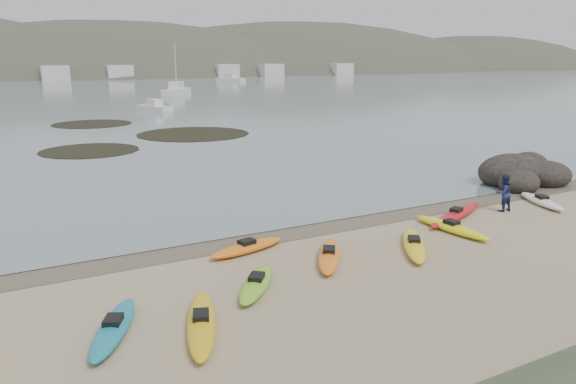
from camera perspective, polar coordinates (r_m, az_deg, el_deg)
ground at (r=22.26m, az=0.00°, el=-3.75°), size 600.00×600.00×0.00m
wet_sand at (r=22.01m, az=0.38°, el=-3.95°), size 60.00×60.00×0.00m
kayaks at (r=18.75m, az=5.20°, el=-6.67°), size 25.24×7.75×0.34m
person_east at (r=26.30m, az=21.05°, el=-0.09°), size 0.84×0.68×1.65m
rock_cluster at (r=32.63m, az=22.71°, el=1.29°), size 5.47×4.05×1.95m
kelp_mats at (r=50.63m, az=-14.93°, el=5.71°), size 17.81×23.91×0.04m
moored_boats at (r=102.83m, az=-23.74°, el=9.18°), size 99.78×74.97×1.30m
far_hills at (r=219.45m, az=-15.80°, el=7.29°), size 550.00×135.00×80.00m
far_town at (r=164.46m, az=-23.67°, el=10.97°), size 199.00×5.00×4.00m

